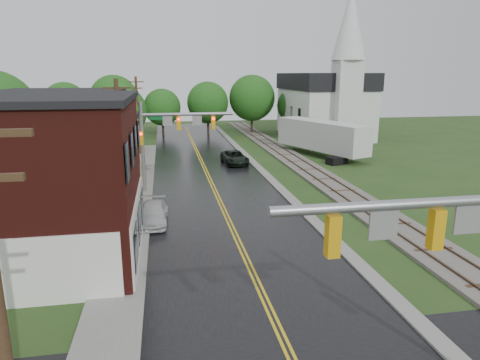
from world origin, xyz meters
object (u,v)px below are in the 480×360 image
object	(u,v)px
traffic_signal_near	(460,247)
pickup_white	(153,214)
church	(327,98)
semi_trailer	(321,136)
utility_pole_b	(120,145)
suv_dark	(235,158)
utility_pole_a	(2,346)
tree_left_e	(121,113)
tree_left_c	(66,121)
traffic_signal_far	(169,130)
utility_pole_c	(138,114)

from	to	relation	value
traffic_signal_near	pickup_white	distance (m)	19.72
church	semi_trailer	distance (m)	15.94
church	utility_pole_b	xyz separation A→B (m)	(-26.80, -31.74, -1.11)
traffic_signal_near	semi_trailer	xyz separation A→B (m)	(10.46, 37.41, -2.59)
church	suv_dark	bearing A→B (deg)	-134.30
utility_pole_a	semi_trailer	size ratio (longest dim) A/B	0.69
church	suv_dark	distance (m)	24.40
utility_pole_a	tree_left_e	xyz separation A→B (m)	(-2.05, 45.90, 0.09)
utility_pole_a	church	bearing A→B (deg)	63.49
traffic_signal_near	suv_dark	world-z (taller)	traffic_signal_near
church	tree_left_c	xyz separation A→B (m)	(-33.85, -13.84, -1.32)
traffic_signal_near	tree_left_e	distance (m)	45.59
tree_left_c	suv_dark	bearing A→B (deg)	-10.66
traffic_signal_far	utility_pole_b	bearing A→B (deg)	-123.68
church	traffic_signal_near	size ratio (longest dim) A/B	2.72
utility_pole_c	traffic_signal_far	bearing A→B (deg)	-78.91
church	tree_left_e	bearing A→B (deg)	-164.80
traffic_signal_near	utility_pole_b	world-z (taller)	utility_pole_b
tree_left_e	suv_dark	distance (m)	15.84
tree_left_c	traffic_signal_near	bearing A→B (deg)	-65.44
suv_dark	semi_trailer	bearing A→B (deg)	10.97
suv_dark	semi_trailer	size ratio (longest dim) A/B	0.38
semi_trailer	church	bearing A→B (deg)	67.05
traffic_signal_far	utility_pole_b	xyz separation A→B (m)	(-3.33, -5.00, -0.25)
utility_pole_a	utility_pole_c	distance (m)	44.00
church	utility_pole_c	distance (m)	28.54
utility_pole_a	utility_pole_c	bearing A→B (deg)	90.00
tree_left_e	utility_pole_a	bearing A→B (deg)	-87.45
utility_pole_b	utility_pole_c	bearing A→B (deg)	90.00
tree_left_e	traffic_signal_near	bearing A→B (deg)	-74.32
traffic_signal_near	tree_left_c	world-z (taller)	tree_left_c
traffic_signal_near	tree_left_e	bearing A→B (deg)	105.68
traffic_signal_near	suv_dark	bearing A→B (deg)	90.22
utility_pole_c	tree_left_c	xyz separation A→B (m)	(-7.05, -4.10, -0.21)
church	tree_left_e	world-z (taller)	church
utility_pole_c	semi_trailer	world-z (taller)	utility_pole_c
utility_pole_a	utility_pole_b	distance (m)	22.00
utility_pole_b	tree_left_c	size ratio (longest dim) A/B	1.18
church	suv_dark	world-z (taller)	church
semi_trailer	tree_left_c	bearing A→B (deg)	178.99
church	traffic_signal_far	distance (m)	35.59
tree_left_c	pickup_white	xyz separation A→B (m)	(9.05, -20.53, -3.88)
traffic_signal_near	pickup_white	world-z (taller)	traffic_signal_near
church	pickup_white	distance (m)	42.70
traffic_signal_near	suv_dark	size ratio (longest dim) A/B	1.48
utility_pole_b	traffic_signal_near	bearing A→B (deg)	-62.81
church	semi_trailer	bearing A→B (deg)	-112.95
utility_pole_c	semi_trailer	bearing A→B (deg)	-12.48
utility_pole_b	suv_dark	size ratio (longest dim) A/B	1.81
utility_pole_b	suv_dark	bearing A→B (deg)	55.34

